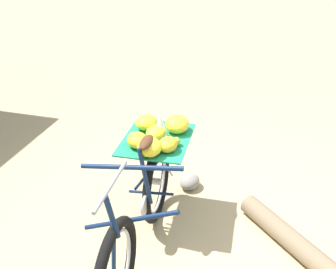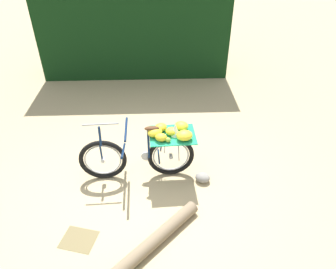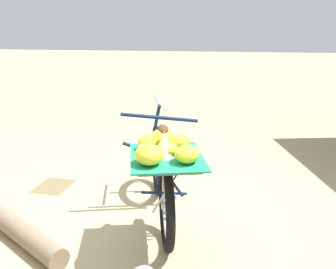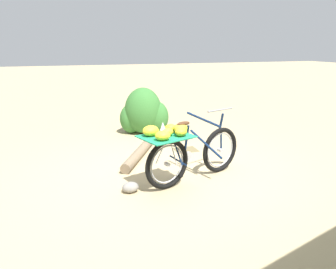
# 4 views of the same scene
# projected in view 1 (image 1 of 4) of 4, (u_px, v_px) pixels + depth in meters

# --- Properties ---
(ground_plane) EXTENTS (60.00, 60.00, 0.00)m
(ground_plane) POSITION_uv_depth(u_px,v_px,m) (179.00, 250.00, 3.23)
(ground_plane) COLOR tan
(bicycle) EXTENTS (1.78, 0.93, 1.03)m
(bicycle) POSITION_uv_depth(u_px,v_px,m) (145.00, 191.00, 3.07)
(bicycle) COLOR black
(bicycle) RESTS_ON ground_plane
(fallen_log) EXTENTS (0.91, 1.41, 0.17)m
(fallen_log) POSITION_uv_depth(u_px,v_px,m) (312.00, 258.00, 3.04)
(fallen_log) COLOR #7F6B51
(fallen_log) RESTS_ON ground_plane
(path_stone) EXTENTS (0.23, 0.19, 0.14)m
(path_stone) POSITION_uv_depth(u_px,v_px,m) (190.00, 182.00, 3.96)
(path_stone) COLOR gray
(path_stone) RESTS_ON ground_plane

